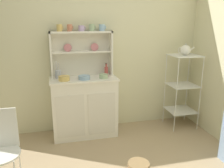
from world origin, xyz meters
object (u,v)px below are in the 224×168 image
(hutch_shelf_unit, at_px, (81,50))
(wire_chair, at_px, (1,145))
(jam_bottle, at_px, (106,71))
(utensil_jar, at_px, (58,74))
(porcelain_teapot, at_px, (185,50))
(bakers_rack, at_px, (183,83))
(hutch_cabinet, at_px, (85,106))
(cup_gold_0, at_px, (59,28))
(bowl_mixing_large, at_px, (64,78))

(hutch_shelf_unit, distance_m, wire_chair, 1.67)
(jam_bottle, xyz_separation_m, utensil_jar, (-0.69, -0.01, -0.01))
(jam_bottle, distance_m, utensil_jar, 0.69)
(hutch_shelf_unit, bearing_deg, porcelain_teapot, -8.41)
(bakers_rack, distance_m, jam_bottle, 1.20)
(hutch_cabinet, bearing_deg, cup_gold_0, 157.05)
(bowl_mixing_large, distance_m, porcelain_teapot, 1.82)
(cup_gold_0, height_order, utensil_jar, cup_gold_0)
(hutch_shelf_unit, relative_size, utensil_jar, 3.73)
(bowl_mixing_large, bearing_deg, jam_bottle, 14.54)
(hutch_shelf_unit, distance_m, utensil_jar, 0.47)
(bakers_rack, xyz_separation_m, cup_gold_0, (-1.80, 0.18, 0.84))
(cup_gold_0, relative_size, jam_bottle, 0.51)
(cup_gold_0, height_order, porcelain_teapot, cup_gold_0)
(hutch_shelf_unit, relative_size, porcelain_teapot, 3.60)
(hutch_cabinet, height_order, bowl_mixing_large, bowl_mixing_large)
(jam_bottle, bearing_deg, hutch_shelf_unit, 167.63)
(bowl_mixing_large, height_order, porcelain_teapot, porcelain_teapot)
(cup_gold_0, height_order, jam_bottle, cup_gold_0)
(hutch_shelf_unit, height_order, bowl_mixing_large, hutch_shelf_unit)
(bakers_rack, bearing_deg, hutch_cabinet, 177.65)
(bowl_mixing_large, distance_m, utensil_jar, 0.17)
(wire_chair, xyz_separation_m, utensil_jar, (0.57, 1.12, 0.40))
(hutch_shelf_unit, xyz_separation_m, utensil_jar, (-0.34, -0.08, -0.32))
(bowl_mixing_large, xyz_separation_m, utensil_jar, (-0.07, 0.15, 0.03))
(porcelain_teapot, bearing_deg, utensil_jar, 175.69)
(hutch_shelf_unit, bearing_deg, cup_gold_0, -172.23)
(bakers_rack, distance_m, utensil_jar, 1.88)
(wire_chair, relative_size, jam_bottle, 4.68)
(hutch_shelf_unit, height_order, wire_chair, hutch_shelf_unit)
(bakers_rack, relative_size, jam_bottle, 6.29)
(hutch_shelf_unit, xyz_separation_m, bakers_rack, (1.52, -0.22, -0.53))
(utensil_jar, bearing_deg, wire_chair, -117.01)
(hutch_cabinet, relative_size, utensil_jar, 4.01)
(jam_bottle, bearing_deg, utensil_jar, -179.29)
(jam_bottle, bearing_deg, cup_gold_0, 176.74)
(bakers_rack, bearing_deg, jam_bottle, 172.78)
(hutch_cabinet, height_order, utensil_jar, utensil_jar)
(hutch_cabinet, bearing_deg, jam_bottle, 14.08)
(bakers_rack, height_order, bowl_mixing_large, bakers_rack)
(utensil_jar, bearing_deg, hutch_cabinet, -12.74)
(bakers_rack, bearing_deg, hutch_shelf_unit, 171.59)
(hutch_shelf_unit, xyz_separation_m, porcelain_teapot, (1.51, -0.22, -0.02))
(hutch_shelf_unit, bearing_deg, bowl_mixing_large, -139.13)
(utensil_jar, bearing_deg, hutch_shelf_unit, 13.71)
(bowl_mixing_large, bearing_deg, wire_chair, -123.60)
(bakers_rack, height_order, jam_bottle, bakers_rack)
(bowl_mixing_large, bearing_deg, bakers_rack, 0.36)
(wire_chair, bearing_deg, jam_bottle, 25.39)
(hutch_cabinet, distance_m, bowl_mixing_large, 0.53)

